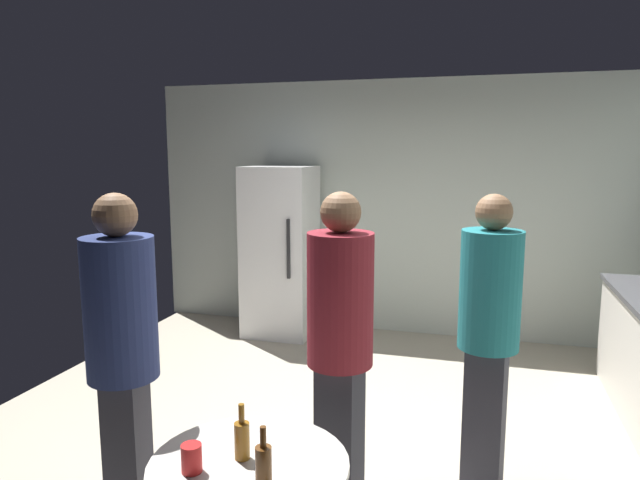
{
  "coord_description": "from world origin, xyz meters",
  "views": [
    {
      "loc": [
        0.94,
        -3.41,
        1.95
      ],
      "look_at": [
        -0.23,
        0.65,
        1.29
      ],
      "focal_mm": 31.85,
      "sensor_mm": 36.0,
      "label": 1
    }
  ],
  "objects": [
    {
      "name": "beer_bottle_brown",
      "position": [
        0.21,
        -1.62,
        0.82
      ],
      "size": [
        0.06,
        0.06,
        0.23
      ],
      "color": "#593314",
      "rests_on": "foreground_table"
    },
    {
      "name": "plastic_cup_red",
      "position": [
        -0.09,
        -1.61,
        0.79
      ],
      "size": [
        0.08,
        0.08,
        0.11
      ],
      "primitive_type": "cylinder",
      "color": "red",
      "rests_on": "foreground_table"
    },
    {
      "name": "beer_bottle_amber",
      "position": [
        0.06,
        -1.47,
        0.82
      ],
      "size": [
        0.06,
        0.06,
        0.23
      ],
      "color": "#8C5919",
      "rests_on": "foreground_table"
    },
    {
      "name": "person_in_teal_shirt",
      "position": [
        1.0,
        -0.18,
        1.01
      ],
      "size": [
        0.4,
        0.4,
        1.73
      ],
      "rotation": [
        0.0,
        0.0,
        -1.77
      ],
      "color": "#2D2D38",
      "rests_on": "ground_plane"
    },
    {
      "name": "person_in_maroon_shirt",
      "position": [
        0.27,
        -0.69,
        1.03
      ],
      "size": [
        0.41,
        0.41,
        1.76
      ],
      "rotation": [
        0.0,
        0.0,
        -1.79
      ],
      "color": "#2D2D38",
      "rests_on": "ground_plane"
    },
    {
      "name": "wall_back",
      "position": [
        0.0,
        2.63,
        1.35
      ],
      "size": [
        5.32,
        0.06,
        2.7
      ],
      "primitive_type": "cube",
      "color": "beige",
      "rests_on": "ground_plane"
    },
    {
      "name": "refrigerator",
      "position": [
        -1.11,
        2.2,
        0.9
      ],
      "size": [
        0.7,
        0.68,
        1.8
      ],
      "color": "white",
      "rests_on": "ground_plane"
    },
    {
      "name": "ground_plane",
      "position": [
        0.0,
        0.0,
        -0.05
      ],
      "size": [
        5.2,
        5.2,
        0.1
      ],
      "primitive_type": "cube",
      "color": "#B2A893"
    },
    {
      "name": "person_in_navy_shirt",
      "position": [
        -0.7,
        -1.16,
        1.04
      ],
      "size": [
        0.4,
        0.4,
        1.76
      ],
      "rotation": [
        0.0,
        0.0,
        0.2
      ],
      "color": "#2D2D38",
      "rests_on": "ground_plane"
    }
  ]
}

